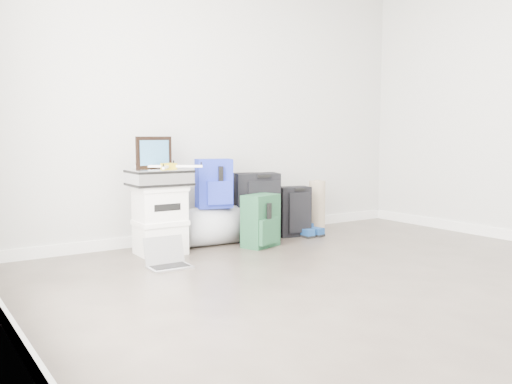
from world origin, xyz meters
TOP-DOWN VIEW (x-y plane):
  - ground at (0.00, 0.00)m, footprint 5.00×5.00m
  - room_envelope at (0.00, 0.02)m, footprint 4.52×5.02m
  - boxes_stack at (-0.82, 2.09)m, footprint 0.42×0.34m
  - briefcase at (-0.82, 2.09)m, footprint 0.50×0.37m
  - painting at (-0.82, 2.19)m, footprint 0.36×0.12m
  - drone at (-0.74, 2.07)m, footprint 0.49×0.49m
  - duffel_bag at (-0.25, 2.18)m, footprint 0.60×0.40m
  - blue_backpack at (-0.25, 2.15)m, footprint 0.36×0.30m
  - large_suitcase at (0.21, 2.14)m, footprint 0.48×0.38m
  - green_backpack at (0.07, 1.86)m, footprint 0.39×0.34m
  - carry_on at (0.64, 2.11)m, footprint 0.35×0.27m
  - shoes at (0.76, 2.03)m, footprint 0.24×0.27m
  - rolled_rug at (1.04, 2.22)m, footprint 0.17×0.17m
  - laptop at (-0.97, 1.63)m, footprint 0.33×0.24m

SIDE VIEW (x-z plane):
  - ground at x=0.00m, z-range 0.00..0.00m
  - shoes at x=0.76m, z-range 0.00..0.08m
  - laptop at x=-0.97m, z-range -0.06..0.17m
  - duffel_bag at x=-0.25m, z-range 0.00..0.35m
  - green_backpack at x=0.07m, z-range -0.01..0.47m
  - carry_on at x=0.64m, z-range 0.00..0.50m
  - rolled_rug at x=1.04m, z-range 0.00..0.53m
  - boxes_stack at x=-0.82m, z-range 0.00..0.59m
  - large_suitcase at x=0.21m, z-range 0.00..0.65m
  - blue_backpack at x=-0.25m, z-range 0.34..0.79m
  - briefcase at x=-0.82m, z-range 0.59..0.73m
  - drone at x=-0.74m, z-range 0.73..0.78m
  - painting at x=-0.82m, z-range 0.73..1.00m
  - room_envelope at x=0.00m, z-range 0.37..3.08m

